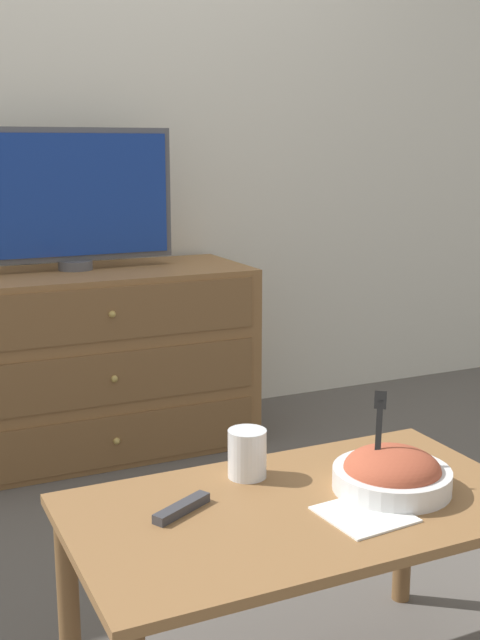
% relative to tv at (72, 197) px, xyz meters
% --- Properties ---
extents(ground_plane, '(12.00, 12.00, 0.00)m').
position_rel_tv_xyz_m(ground_plane, '(-0.02, 0.22, -0.93)').
color(ground_plane, '#56514C').
extents(wall_back, '(12.00, 0.05, 2.60)m').
position_rel_tv_xyz_m(wall_back, '(-0.02, 0.25, 0.37)').
color(wall_back, silver).
rests_on(wall_back, ground_plane).
extents(dresser, '(1.12, 0.50, 0.67)m').
position_rel_tv_xyz_m(dresser, '(0.05, -0.05, -0.59)').
color(dresser, olive).
rests_on(dresser, ground_plane).
extents(tv, '(0.72, 0.12, 0.50)m').
position_rel_tv_xyz_m(tv, '(0.00, 0.00, 0.00)').
color(tv, '#515156').
rests_on(tv, dresser).
extents(coffee_table, '(0.90, 0.51, 0.43)m').
position_rel_tv_xyz_m(coffee_table, '(0.05, -1.58, -0.56)').
color(coffee_table, olive).
rests_on(coffee_table, ground_plane).
extents(takeout_bowl, '(0.24, 0.24, 0.19)m').
position_rel_tv_xyz_m(takeout_bowl, '(0.24, -1.60, -0.46)').
color(takeout_bowl, silver).
rests_on(takeout_bowl, coffee_table).
extents(drink_cup, '(0.08, 0.08, 0.10)m').
position_rel_tv_xyz_m(drink_cup, '(0.01, -1.42, -0.45)').
color(drink_cup, white).
rests_on(drink_cup, coffee_table).
extents(napkin, '(0.16, 0.16, 0.00)m').
position_rel_tv_xyz_m(napkin, '(0.13, -1.67, -0.50)').
color(napkin, white).
rests_on(napkin, coffee_table).
extents(remote_control, '(0.13, 0.09, 0.02)m').
position_rel_tv_xyz_m(remote_control, '(-0.18, -1.52, -0.49)').
color(remote_control, '#38383D').
rests_on(remote_control, coffee_table).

